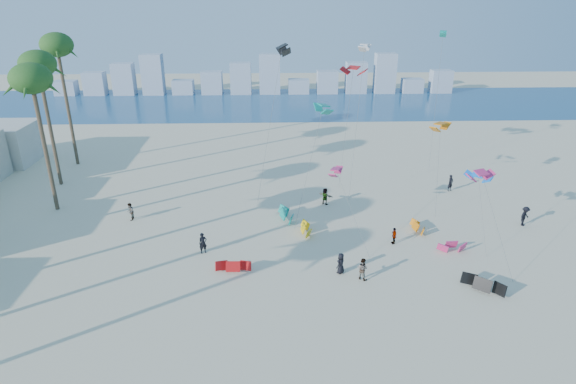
{
  "coord_description": "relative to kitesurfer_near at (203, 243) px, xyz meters",
  "views": [
    {
      "loc": [
        1.67,
        -22.06,
        20.52
      ],
      "look_at": [
        3.0,
        16.0,
        4.5
      ],
      "focal_mm": 29.87,
      "sensor_mm": 36.0,
      "label": 1
    }
  ],
  "objects": [
    {
      "name": "ocean",
      "position": [
        4.26,
        58.36,
        -0.91
      ],
      "size": [
        220.0,
        220.0,
        0.0
      ],
      "primitive_type": "plane",
      "color": "navy",
      "rests_on": "ground"
    },
    {
      "name": "kitesurfers_far",
      "position": [
        15.13,
        5.46,
        -0.02
      ],
      "size": [
        38.55,
        17.2,
        1.93
      ],
      "color": "black",
      "rests_on": "ground"
    },
    {
      "name": "flying_kites",
      "position": [
        17.37,
        10.95,
        10.69
      ],
      "size": [
        33.7,
        31.78,
        16.49
      ],
      "color": "#CB2D6C",
      "rests_on": "ground"
    },
    {
      "name": "distant_skyline",
      "position": [
        3.07,
        68.36,
        2.17
      ],
      "size": [
        85.0,
        3.0,
        8.4
      ],
      "color": "#9EADBF",
      "rests_on": "ground"
    },
    {
      "name": "ground",
      "position": [
        4.26,
        -13.64,
        -0.92
      ],
      "size": [
        220.0,
        220.0,
        0.0
      ],
      "primitive_type": "plane",
      "color": "beige",
      "rests_on": "ground"
    },
    {
      "name": "grounded_kites",
      "position": [
        13.04,
        -0.07,
        -0.45
      ],
      "size": [
        21.74,
        15.97,
        1.04
      ],
      "color": "#B71213",
      "rests_on": "ground"
    },
    {
      "name": "kitesurfer_mid",
      "position": [
        12.72,
        -4.43,
        -0.02
      ],
      "size": [
        1.1,
        1.07,
        1.79
      ],
      "primitive_type": "imported",
      "rotation": [
        0.0,
        0.0,
        2.47
      ],
      "color": "gray",
      "rests_on": "ground"
    },
    {
      "name": "kitesurfer_near",
      "position": [
        0.0,
        0.0,
        0.0
      ],
      "size": [
        0.79,
        0.66,
        1.84
      ],
      "primitive_type": "imported",
      "rotation": [
        0.0,
        0.0,
        0.39
      ],
      "color": "black",
      "rests_on": "ground"
    }
  ]
}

